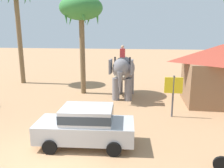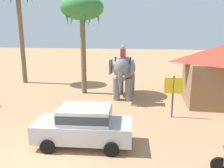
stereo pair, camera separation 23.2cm
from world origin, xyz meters
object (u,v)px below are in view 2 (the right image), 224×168
Objects in this scene: palm_tree_behind_elephant at (82,10)px; elephant_with_mahout at (124,71)px; roadside_hut at (221,73)px; signboard_yellow at (173,88)px; car_sedan_foreground at (84,124)px.

elephant_with_mahout is at bearing -14.47° from palm_tree_behind_elephant.
roadside_hut is 4.51m from signboard_yellow.
car_sedan_foreground is 1.75× the size of signboard_yellow.
palm_tree_behind_elephant reaches higher than elephant_with_mahout.
roadside_hut is (7.42, 6.87, 1.20)m from car_sedan_foreground.
elephant_with_mahout is at bearing 82.90° from car_sedan_foreground.
car_sedan_foreground is 0.57× the size of palm_tree_behind_elephant.
roadside_hut is at bearing 41.26° from signboard_yellow.
roadside_hut is at bearing -5.02° from elephant_with_mahout.
car_sedan_foreground is at bearing -74.33° from palm_tree_behind_elephant.
elephant_with_mahout is at bearing 131.46° from signboard_yellow.
palm_tree_behind_elephant is at bearing 171.77° from roadside_hut.
car_sedan_foreground is 10.14m from palm_tree_behind_elephant.
roadside_hut is (9.74, -1.41, -4.19)m from palm_tree_behind_elephant.
signboard_yellow is (6.37, -4.37, -4.63)m from palm_tree_behind_elephant.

